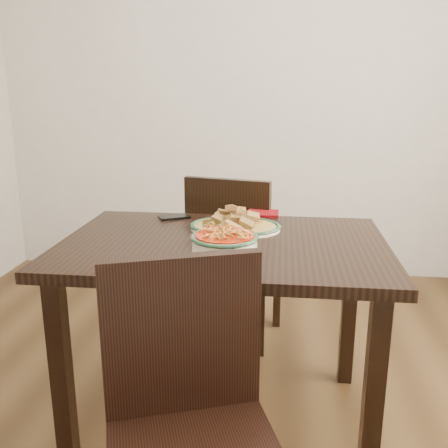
# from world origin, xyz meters

# --- Properties ---
(floor) EXTENTS (3.50, 3.50, 0.00)m
(floor) POSITION_xyz_m (0.00, 0.00, 0.00)
(floor) COLOR #372411
(floor) RESTS_ON ground
(wall_back) EXTENTS (3.50, 0.10, 2.60)m
(wall_back) POSITION_xyz_m (0.00, 1.75, 1.30)
(wall_back) COLOR beige
(wall_back) RESTS_ON ground
(dining_table) EXTENTS (1.20, 0.80, 0.75)m
(dining_table) POSITION_xyz_m (0.01, 0.03, 0.65)
(dining_table) COLOR black
(dining_table) RESTS_ON ground
(chair_far) EXTENTS (0.50, 0.50, 0.89)m
(chair_far) POSITION_xyz_m (-0.01, 0.66, 0.50)
(chair_far) COLOR black
(chair_far) RESTS_ON ground
(chair_near) EXTENTS (0.54, 0.54, 0.89)m
(chair_near) POSITION_xyz_m (0.00, -0.65, 0.50)
(chair_near) COLOR black
(chair_near) RESTS_ON ground
(fish_plate) EXTENTS (0.36, 0.28, 0.11)m
(fish_plate) POSITION_xyz_m (0.04, 0.19, 0.79)
(fish_plate) COLOR white
(fish_plate) RESTS_ON dining_table
(noodle_bowl) EXTENTS (0.23, 0.23, 0.08)m
(noodle_bowl) POSITION_xyz_m (0.03, -0.10, 0.79)
(noodle_bowl) COLOR #F3E9CD
(noodle_bowl) RESTS_ON dining_table
(smartphone) EXTENTS (0.15, 0.12, 0.01)m
(smartphone) POSITION_xyz_m (-0.25, 0.34, 0.76)
(smartphone) COLOR black
(smartphone) RESTS_ON dining_table
(napkin) EXTENTS (0.14, 0.11, 0.01)m
(napkin) POSITION_xyz_m (0.14, 0.45, 0.76)
(napkin) COLOR maroon
(napkin) RESTS_ON dining_table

